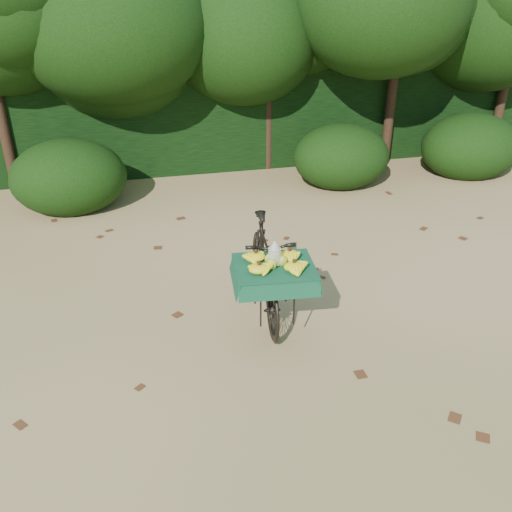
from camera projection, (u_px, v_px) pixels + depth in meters
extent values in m
plane|color=tan|center=(355.00, 338.00, 5.55)|extent=(80.00, 80.00, 0.00)
imported|color=black|center=(265.00, 268.00, 5.78)|extent=(0.67, 1.78, 1.05)
cube|color=black|center=(274.00, 268.00, 5.10)|extent=(0.42, 0.50, 0.03)
cube|color=#134A30|center=(275.00, 266.00, 5.09)|extent=(0.81, 0.70, 0.01)
ellipsoid|color=#A0A728|center=(282.00, 261.00, 5.08)|extent=(0.10, 0.08, 0.11)
ellipsoid|color=#A0A728|center=(270.00, 259.00, 5.11)|extent=(0.10, 0.08, 0.11)
ellipsoid|color=#A0A728|center=(272.00, 264.00, 5.02)|extent=(0.10, 0.08, 0.11)
cylinder|color=#EAE5C6|center=(274.00, 256.00, 5.06)|extent=(0.12, 0.12, 0.16)
cube|color=black|center=(233.00, 112.00, 10.55)|extent=(26.00, 1.80, 1.80)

